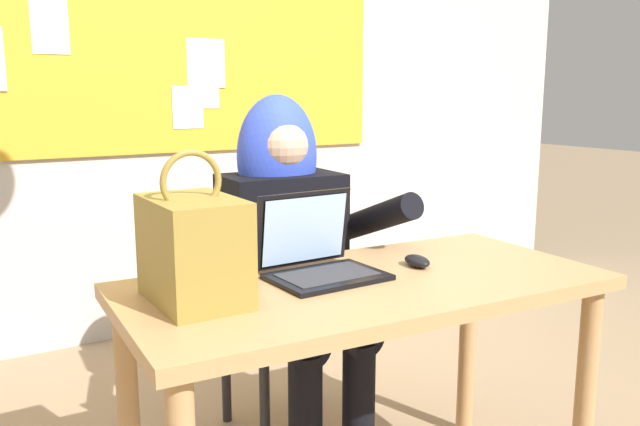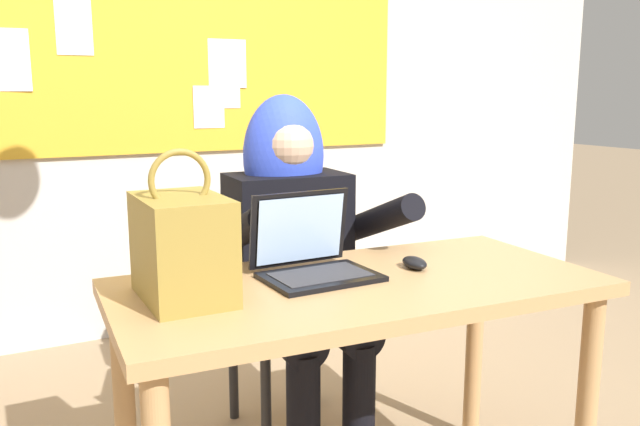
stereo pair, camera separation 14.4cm
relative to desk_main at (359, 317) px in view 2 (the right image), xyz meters
The scene contains 7 objects.
wall_back_bulletin 2.08m from the desk_main, 87.23° to the left, with size 5.69×2.09×2.94m.
desk_main is the anchor object (origin of this frame).
chair_at_desk 0.70m from the desk_main, 84.11° to the left, with size 0.43×0.43×0.90m.
person_costumed 0.56m from the desk_main, 83.29° to the left, with size 0.62×0.63×1.25m.
laptop 0.21m from the desk_main, 131.65° to the left, with size 0.32×0.26×0.23m.
computer_mouse 0.24m from the desk_main, ahead, with size 0.06×0.10×0.03m, color black.
handbag 0.53m from the desk_main, behind, with size 0.20×0.30×0.38m.
Camera 2 is at (-1.00, -1.43, 1.26)m, focal length 36.68 mm.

